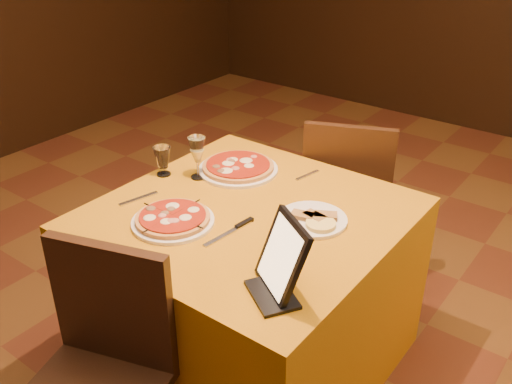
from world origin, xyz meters
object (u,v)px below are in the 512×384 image
Objects in this scene: chair_main_far at (348,196)px; water_glass at (163,161)px; pizza_far at (238,168)px; wine_glass at (197,157)px; main_table at (249,289)px; pizza_near at (173,220)px; tablet at (282,256)px.

chair_main_far is 7.00× the size of water_glass.
water_glass reaches higher than pizza_far.
chair_main_far reaches higher than water_glass.
chair_main_far is at bearing 64.52° from wine_glass.
pizza_far is 2.68× the size of water_glass.
water_glass is at bearing -136.32° from pizza_far.
pizza_near reaches higher than main_table.
wine_glass reaches higher than pizza_near.
chair_main_far is at bearing 58.74° from water_glass.
main_table is 8.46× the size of water_glass.
main_table is at bearing 67.44° from chair_main_far.
main_table is 0.83m from chair_main_far.
tablet is (0.72, -0.41, 0.03)m from wine_glass.
chair_main_far is 0.70m from pizza_far.
pizza_near is at bearing -40.13° from water_glass.
tablet reaches higher than wine_glass.
chair_main_far is at bearing 90.00° from main_table.
chair_main_far is at bearing 80.84° from pizza_near.
wine_glass is at bearing 27.04° from water_glass.
wine_glass is 0.16m from water_glass.
pizza_near is at bearing -80.63° from pizza_far.
main_table is at bearing -15.85° from wine_glass.
pizza_far is at bearing 43.83° from chair_main_far.
pizza_near is (-0.17, -0.24, 0.39)m from main_table.
pizza_far is (-0.25, 0.25, 0.39)m from main_table.
tablet is (0.62, -0.56, 0.10)m from pizza_far.
tablet reaches higher than pizza_far.
water_glass is (-0.49, 0.03, 0.44)m from main_table.
tablet is at bearing -7.95° from pizza_near.
chair_main_far reaches higher than main_table.
chair_main_far is (0.00, 0.83, 0.08)m from main_table.
tablet is (0.37, -0.31, 0.49)m from main_table.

